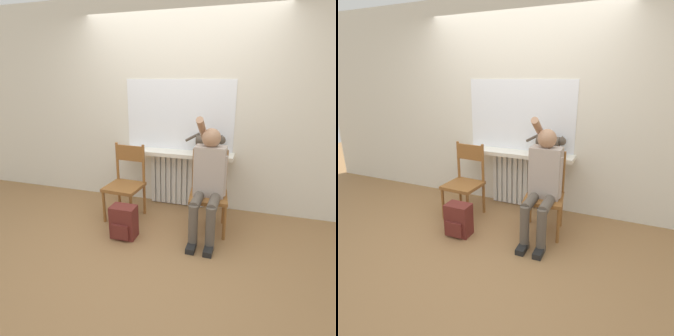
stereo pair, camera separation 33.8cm
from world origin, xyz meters
The scene contains 10 objects.
ground_plane centered at (0.00, 0.00, 0.00)m, with size 12.00×12.00×0.00m, color olive.
wall_with_window centered at (0.00, 1.23, 1.35)m, with size 7.00×0.06×2.70m.
radiator centered at (0.00, 1.15, 0.37)m, with size 0.76×0.08×0.74m.
windowsill centered at (0.00, 1.06, 0.77)m, with size 1.50×0.28×0.05m.
window_glass centered at (0.00, 1.20, 1.25)m, with size 1.44×0.01×0.91m.
chair_left centered at (-0.52, 0.60, 0.47)m, with size 0.45×0.45×0.93m.
chair_right centered at (0.52, 0.60, 0.47)m, with size 0.47×0.47×0.93m.
person centered at (0.53, 0.49, 0.67)m, with size 0.36×0.96×1.33m.
cat centered at (0.43, 1.09, 0.95)m, with size 0.52×0.14×0.26m.
backpack centered at (-0.34, 0.13, 0.18)m, with size 0.28×0.21×0.37m.
Camera 1 is at (0.94, -2.40, 1.71)m, focal length 30.00 mm.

